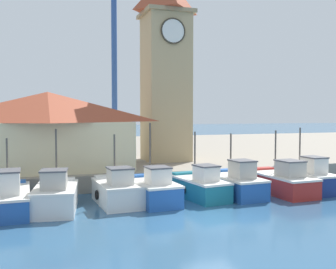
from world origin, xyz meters
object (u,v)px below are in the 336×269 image
fishing_boat_mid_right (236,183)px  fishing_boat_center (200,186)px  fishing_boat_far_left (7,198)px  fishing_boat_mid_left (153,190)px  fishing_boat_left_outer (56,196)px  warehouse_left (48,130)px  clock_tower (166,63)px  fishing_boat_right_outer (306,178)px  fishing_boat_right_inner (282,181)px  fishing_boat_left_inner (117,191)px  port_crane_near (114,70)px

fishing_boat_mid_right → fishing_boat_center: bearing=177.5°
fishing_boat_far_left → fishing_boat_mid_left: fishing_boat_mid_left is taller
fishing_boat_far_left → fishing_boat_left_outer: fishing_boat_left_outer is taller
warehouse_left → clock_tower: bearing=16.1°
fishing_boat_left_outer → fishing_boat_right_outer: size_ratio=0.95×
fishing_boat_mid_right → fishing_boat_right_inner: 3.09m
fishing_boat_left_outer → fishing_boat_right_inner: fishing_boat_left_outer is taller
fishing_boat_far_left → fishing_boat_right_outer: 17.96m
fishing_boat_left_inner → warehouse_left: size_ratio=0.37×
fishing_boat_left_inner → fishing_boat_right_inner: fishing_boat_right_inner is taller
fishing_boat_left_inner → port_crane_near: bearing=79.5°
fishing_boat_left_inner → fishing_boat_mid_right: size_ratio=0.91×
fishing_boat_far_left → warehouse_left: (2.24, 7.04, 3.11)m
fishing_boat_right_inner → fishing_boat_far_left: bearing=178.7°
fishing_boat_left_inner → fishing_boat_right_inner: (10.34, -0.42, -0.00)m
fishing_boat_mid_right → port_crane_near: size_ratio=0.22×
fishing_boat_mid_right → fishing_boat_far_left: bearing=179.6°
fishing_boat_center → fishing_boat_right_inner: bearing=-4.0°
fishing_boat_mid_right → fishing_boat_right_inner: bearing=-5.2°
fishing_boat_left_inner → fishing_boat_center: bearing=-0.5°
warehouse_left → port_crane_near: (6.77, 11.27, 5.50)m
fishing_boat_center → fishing_boat_right_outer: size_ratio=0.97×
fishing_boat_center → fishing_boat_mid_right: size_ratio=0.99×
fishing_boat_left_inner → fishing_boat_mid_left: 2.02m
fishing_boat_right_outer → fishing_boat_mid_left: bearing=-179.0°
fishing_boat_left_outer → fishing_boat_right_inner: 13.62m
fishing_boat_mid_left → clock_tower: 13.72m
fishing_boat_mid_right → fishing_boat_left_outer: bearing=-178.5°
port_crane_near → fishing_boat_far_left: bearing=-116.2°
fishing_boat_left_inner → clock_tower: (6.07, 9.71, 8.41)m
clock_tower → warehouse_left: bearing=-163.9°
fishing_boat_left_inner → fishing_boat_right_outer: fishing_boat_right_outer is taller
fishing_boat_left_outer → fishing_boat_mid_right: (10.54, 0.28, -0.01)m
fishing_boat_far_left → fishing_boat_left_inner: fishing_boat_left_inner is taller
fishing_boat_left_inner → clock_tower: bearing=58.0°
fishing_boat_far_left → clock_tower: 17.40m
fishing_boat_mid_left → fishing_boat_left_outer: bearing=-179.0°
fishing_boat_left_outer → warehouse_left: (-0.09, 7.40, 3.08)m
fishing_boat_center → fishing_boat_mid_right: bearing=-2.5°
fishing_boat_left_outer → fishing_boat_far_left: bearing=171.1°
fishing_boat_center → clock_tower: size_ratio=0.27×
fishing_boat_left_outer → clock_tower: bearing=47.3°
fishing_boat_right_inner → fishing_boat_center: bearing=176.0°
port_crane_near → fishing_boat_left_inner: bearing=-100.5°
fishing_boat_mid_left → warehouse_left: warehouse_left is taller
clock_tower → fishing_boat_far_left: bearing=-140.1°
fishing_boat_mid_left → port_crane_near: port_crane_near is taller
fishing_boat_far_left → clock_tower: (11.69, 9.77, 8.42)m
fishing_boat_far_left → fishing_boat_mid_right: (12.88, -0.08, 0.02)m
fishing_boat_center → clock_tower: clock_tower is taller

